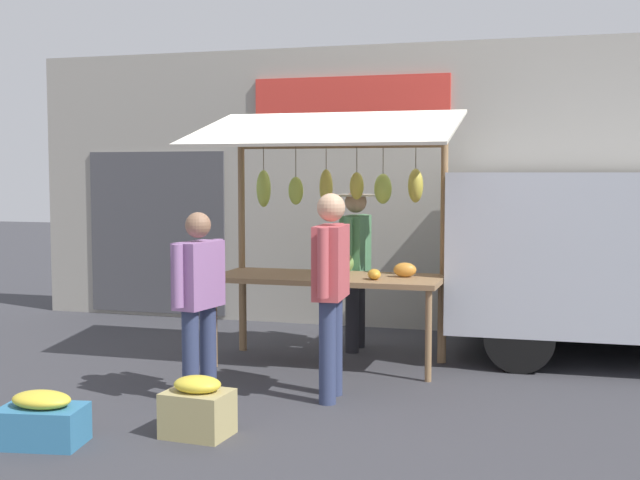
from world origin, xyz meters
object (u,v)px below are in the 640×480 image
at_px(market_stall, 332,207).
at_px(vendor_with_sunhat, 356,256).
at_px(shopper_with_ponytail, 331,280).
at_px(produce_crate_side, 42,420).
at_px(shopper_in_grey_tee, 199,293).
at_px(produce_crate_near, 198,408).

distance_m(market_stall, vendor_with_sunhat, 0.89).
bearing_deg(vendor_with_sunhat, shopper_with_ponytail, 8.56).
distance_m(shopper_with_ponytail, produce_crate_side, 2.47).
xyz_separation_m(market_stall, produce_crate_side, (1.27, 2.94, -1.37)).
bearing_deg(shopper_in_grey_tee, market_stall, -14.59).
height_order(produce_crate_near, produce_crate_side, produce_crate_near).
bearing_deg(shopper_with_ponytail, shopper_in_grey_tee, 102.45).
height_order(vendor_with_sunhat, produce_crate_near, vendor_with_sunhat).
xyz_separation_m(vendor_with_sunhat, produce_crate_side, (1.33, 3.64, -0.83)).
distance_m(market_stall, shopper_with_ponytail, 1.41).
height_order(market_stall, shopper_with_ponytail, market_stall).
height_order(shopper_with_ponytail, produce_crate_near, shopper_with_ponytail).
bearing_deg(produce_crate_side, produce_crate_near, -153.14).
distance_m(vendor_with_sunhat, shopper_with_ponytail, 1.97).
bearing_deg(shopper_in_grey_tee, produce_crate_side, 167.59).
xyz_separation_m(market_stall, produce_crate_near, (0.32, 2.46, -1.34)).
bearing_deg(market_stall, shopper_with_ponytail, 105.02).
bearing_deg(shopper_with_ponytail, vendor_with_sunhat, 3.87).
height_order(market_stall, produce_crate_side, market_stall).
relative_size(shopper_with_ponytail, produce_crate_near, 3.54).
bearing_deg(vendor_with_sunhat, shopper_in_grey_tee, -18.15).
distance_m(market_stall, produce_crate_near, 2.82).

